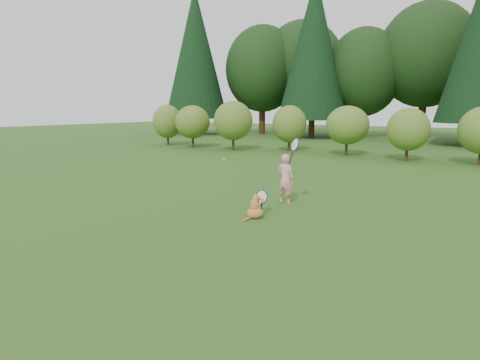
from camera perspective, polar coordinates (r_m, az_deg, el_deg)
The scene contains 6 objects.
ground at distance 9.27m, azimuth -3.73°, elevation -4.88°, with size 100.00×100.00×0.00m, color #325518.
shrub_row at distance 20.91m, azimuth 18.09°, elevation 6.90°, with size 28.00×3.00×2.80m, color #536E22, non-canonical shape.
woodland_backdrop at distance 31.08m, azimuth 23.77°, elevation 18.76°, with size 48.00×10.00×15.00m, color black, non-canonical shape.
child at distance 10.27m, azimuth 6.52°, elevation 0.36°, with size 0.75×0.51×1.89m.
cat at distance 8.89m, azimuth 2.22°, elevation -3.62°, with size 0.55×0.85×0.74m.
tennis_ball at distance 9.60m, azimuth -2.26°, elevation 2.96°, with size 0.06×0.06×0.06m.
Camera 1 is at (5.35, -7.19, 2.40)m, focal length 30.00 mm.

